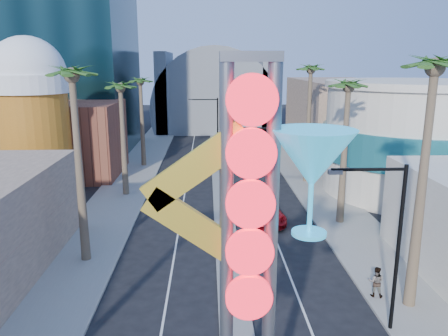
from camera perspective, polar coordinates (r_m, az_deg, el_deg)
sidewalk_west at (r=47.10m, az=-12.18°, el=-1.62°), size 5.00×100.00×0.15m
sidewalk_east at (r=47.61m, az=10.96°, el=-1.40°), size 5.00×100.00×0.15m
median at (r=49.30m, az=-0.65°, el=-0.63°), size 1.60×84.00×0.15m
brick_filler_west at (r=50.65m, az=-19.10°, el=3.54°), size 10.00×10.00×8.00m
filler_east at (r=60.71m, az=14.44°, el=6.38°), size 10.00×20.00×10.00m
beer_mug at (r=42.98m, az=-23.82°, el=6.64°), size 7.00×7.00×14.50m
turquoise_building at (r=44.73m, az=23.41°, el=3.54°), size 16.60×16.60×10.60m
canopy at (r=82.15m, az=-1.31°, el=8.12°), size 22.00×16.00×22.00m
neon_sign at (r=13.80m, az=6.70°, el=-7.38°), size 6.53×2.60×12.55m
streetlight_0 at (r=30.71m, az=1.26°, el=-0.21°), size 3.79×0.25×8.00m
streetlight_1 at (r=54.26m, az=-1.42°, el=5.86°), size 3.79×0.25×8.00m
streetlight_2 at (r=20.83m, az=20.75°, el=-8.10°), size 3.45×0.25×8.00m
palm_1 at (r=26.93m, az=-19.17°, el=9.91°), size 2.40×2.40×12.70m
palm_2 at (r=40.59m, az=-13.35°, el=9.40°), size 2.40×2.40×11.20m
palm_3 at (r=52.40m, az=-10.85°, el=10.41°), size 2.40×2.40×11.20m
palm_5 at (r=22.29m, az=25.65°, el=9.85°), size 2.40×2.40×13.20m
palm_6 at (r=33.45m, az=15.90°, el=9.19°), size 2.40×2.40×11.70m
palm_7 at (r=44.97m, az=11.24°, el=11.60°), size 2.40×2.40×12.70m
red_pickup at (r=34.65m, az=5.32°, el=-5.71°), size 3.00×5.80×1.56m
pedestrian_b at (r=25.07m, az=19.23°, el=-13.84°), size 0.97×0.87×1.66m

